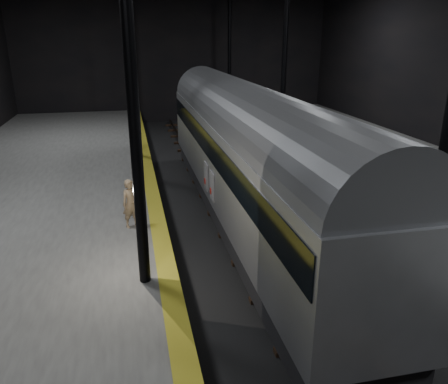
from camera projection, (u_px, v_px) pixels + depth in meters
name	position (u px, v px, depth m)	size (l,w,h in m)	color
ground	(252.00, 234.00, 15.18)	(44.00, 44.00, 0.00)	black
platform_left	(19.00, 241.00, 13.50)	(9.00, 43.80, 1.00)	#4E4E4B
platform_right	(443.00, 204.00, 16.52)	(9.00, 43.80, 1.00)	#4E4E4B
tactile_strip	(157.00, 215.00, 14.18)	(0.50, 43.80, 0.01)	#9A901C
track	(252.00, 232.00, 15.15)	(2.40, 43.00, 0.24)	#3F3328
train	(245.00, 150.00, 15.29)	(2.75, 18.33, 4.90)	gray
woman	(131.00, 204.00, 13.09)	(0.54, 0.36, 1.49)	#967C5C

